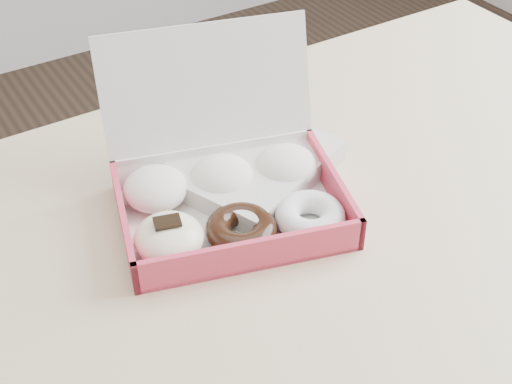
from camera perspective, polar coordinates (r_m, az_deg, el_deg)
table at (r=1.05m, az=7.60°, el=-3.75°), size 1.20×0.80×0.75m
donut_box at (r=0.95m, az=-2.42°, el=0.16°), size 0.35×0.34×0.21m
newspapers at (r=1.01m, az=-0.30°, el=2.11°), size 0.27×0.25×0.04m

